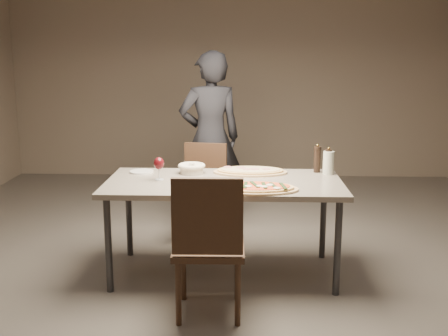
{
  "coord_description": "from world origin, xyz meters",
  "views": [
    {
      "loc": [
        0.14,
        -4.16,
        1.74
      ],
      "look_at": [
        0.0,
        0.0,
        0.85
      ],
      "focal_mm": 45.0,
      "sensor_mm": 36.0,
      "label": 1
    }
  ],
  "objects_px": {
    "zucchini_pizza": "(255,188)",
    "diner": "(210,138)",
    "dining_table": "(224,188)",
    "pepper_mill_left": "(317,159)",
    "bread_basket": "(192,168)",
    "carafe": "(328,163)",
    "chair_far": "(203,186)",
    "ham_pizza": "(250,171)",
    "chair_near": "(208,239)"
  },
  "relations": [
    {
      "from": "zucchini_pizza",
      "to": "bread_basket",
      "type": "xyz_separation_m",
      "value": [
        -0.5,
        0.53,
        0.03
      ]
    },
    {
      "from": "zucchini_pizza",
      "to": "chair_near",
      "type": "xyz_separation_m",
      "value": [
        -0.3,
        -0.48,
        -0.22
      ]
    },
    {
      "from": "bread_basket",
      "to": "diner",
      "type": "relative_size",
      "value": 0.13
    },
    {
      "from": "dining_table",
      "to": "pepper_mill_left",
      "type": "height_order",
      "value": "pepper_mill_left"
    },
    {
      "from": "carafe",
      "to": "chair_far",
      "type": "bearing_deg",
      "value": 150.43
    },
    {
      "from": "ham_pizza",
      "to": "pepper_mill_left",
      "type": "height_order",
      "value": "pepper_mill_left"
    },
    {
      "from": "chair_near",
      "to": "chair_far",
      "type": "bearing_deg",
      "value": 94.11
    },
    {
      "from": "carafe",
      "to": "diner",
      "type": "distance_m",
      "value": 1.51
    },
    {
      "from": "ham_pizza",
      "to": "pepper_mill_left",
      "type": "bearing_deg",
      "value": -2.72
    },
    {
      "from": "carafe",
      "to": "chair_far",
      "type": "relative_size",
      "value": 0.21
    },
    {
      "from": "bread_basket",
      "to": "chair_far",
      "type": "xyz_separation_m",
      "value": [
        0.05,
        0.61,
        -0.3
      ]
    },
    {
      "from": "carafe",
      "to": "chair_far",
      "type": "height_order",
      "value": "carafe"
    },
    {
      "from": "chair_near",
      "to": "chair_far",
      "type": "relative_size",
      "value": 1.11
    },
    {
      "from": "diner",
      "to": "bread_basket",
      "type": "bearing_deg",
      "value": 68.79
    },
    {
      "from": "pepper_mill_left",
      "to": "dining_table",
      "type": "bearing_deg",
      "value": -156.21
    },
    {
      "from": "pepper_mill_left",
      "to": "carafe",
      "type": "relative_size",
      "value": 1.27
    },
    {
      "from": "chair_far",
      "to": "diner",
      "type": "distance_m",
      "value": 0.63
    },
    {
      "from": "dining_table",
      "to": "zucchini_pizza",
      "type": "height_order",
      "value": "zucchini_pizza"
    },
    {
      "from": "ham_pizza",
      "to": "carafe",
      "type": "height_order",
      "value": "carafe"
    },
    {
      "from": "ham_pizza",
      "to": "bread_basket",
      "type": "distance_m",
      "value": 0.48
    },
    {
      "from": "bread_basket",
      "to": "carafe",
      "type": "relative_size",
      "value": 1.19
    },
    {
      "from": "ham_pizza",
      "to": "zucchini_pizza",
      "type": "bearing_deg",
      "value": -95.21
    },
    {
      "from": "zucchini_pizza",
      "to": "chair_far",
      "type": "xyz_separation_m",
      "value": [
        -0.45,
        1.15,
        -0.27
      ]
    },
    {
      "from": "dining_table",
      "to": "carafe",
      "type": "bearing_deg",
      "value": 17.86
    },
    {
      "from": "pepper_mill_left",
      "to": "chair_far",
      "type": "height_order",
      "value": "pepper_mill_left"
    },
    {
      "from": "chair_near",
      "to": "diner",
      "type": "xyz_separation_m",
      "value": [
        -0.11,
        2.14,
        0.32
      ]
    },
    {
      "from": "dining_table",
      "to": "pepper_mill_left",
      "type": "bearing_deg",
      "value": 23.79
    },
    {
      "from": "carafe",
      "to": "diner",
      "type": "height_order",
      "value": "diner"
    },
    {
      "from": "zucchini_pizza",
      "to": "chair_far",
      "type": "distance_m",
      "value": 1.26
    },
    {
      "from": "ham_pizza",
      "to": "carafe",
      "type": "distance_m",
      "value": 0.63
    },
    {
      "from": "zucchini_pizza",
      "to": "chair_far",
      "type": "relative_size",
      "value": 0.71
    },
    {
      "from": "dining_table",
      "to": "chair_far",
      "type": "height_order",
      "value": "chair_far"
    },
    {
      "from": "carafe",
      "to": "diner",
      "type": "relative_size",
      "value": 0.11
    },
    {
      "from": "chair_far",
      "to": "pepper_mill_left",
      "type": "bearing_deg",
      "value": 159.56
    },
    {
      "from": "dining_table",
      "to": "diner",
      "type": "xyz_separation_m",
      "value": [
        -0.19,
        1.38,
        0.17
      ]
    },
    {
      "from": "ham_pizza",
      "to": "chair_near",
      "type": "xyz_separation_m",
      "value": [
        -0.28,
        -1.04,
        -0.22
      ]
    },
    {
      "from": "ham_pizza",
      "to": "chair_near",
      "type": "relative_size",
      "value": 0.61
    },
    {
      "from": "pepper_mill_left",
      "to": "diner",
      "type": "xyz_separation_m",
      "value": [
        -0.93,
        1.05,
        0.0
      ]
    },
    {
      "from": "bread_basket",
      "to": "carafe",
      "type": "height_order",
      "value": "carafe"
    },
    {
      "from": "bread_basket",
      "to": "diner",
      "type": "height_order",
      "value": "diner"
    },
    {
      "from": "zucchini_pizza",
      "to": "bread_basket",
      "type": "relative_size",
      "value": 2.84
    },
    {
      "from": "dining_table",
      "to": "carafe",
      "type": "relative_size",
      "value": 9.73
    },
    {
      "from": "dining_table",
      "to": "zucchini_pizza",
      "type": "distance_m",
      "value": 0.37
    },
    {
      "from": "ham_pizza",
      "to": "bread_basket",
      "type": "xyz_separation_m",
      "value": [
        -0.47,
        -0.03,
        0.03
      ]
    },
    {
      "from": "bread_basket",
      "to": "pepper_mill_left",
      "type": "relative_size",
      "value": 0.94
    },
    {
      "from": "bread_basket",
      "to": "pepper_mill_left",
      "type": "xyz_separation_m",
      "value": [
        1.02,
        0.08,
        0.06
      ]
    },
    {
      "from": "zucchini_pizza",
      "to": "diner",
      "type": "distance_m",
      "value": 1.71
    },
    {
      "from": "pepper_mill_left",
      "to": "chair_far",
      "type": "relative_size",
      "value": 0.27
    },
    {
      "from": "bread_basket",
      "to": "chair_far",
      "type": "height_order",
      "value": "chair_far"
    },
    {
      "from": "dining_table",
      "to": "chair_near",
      "type": "distance_m",
      "value": 0.78
    }
  ]
}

